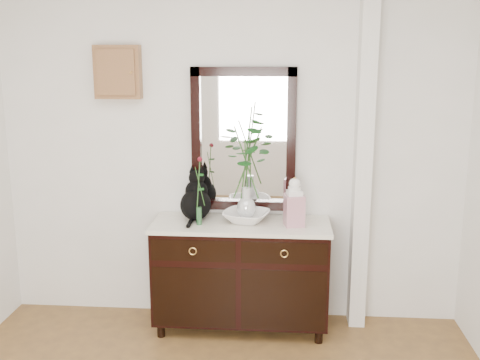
# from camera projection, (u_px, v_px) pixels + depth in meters

# --- Properties ---
(wall_back) EXTENTS (3.60, 0.04, 2.70)m
(wall_back) POSITION_uv_depth(u_px,v_px,m) (231.00, 151.00, 4.33)
(wall_back) COLOR white
(wall_back) RESTS_ON ground
(pilaster) EXTENTS (0.12, 0.20, 2.70)m
(pilaster) POSITION_uv_depth(u_px,v_px,m) (363.00, 155.00, 4.18)
(pilaster) COLOR white
(pilaster) RESTS_ON ground
(sideboard) EXTENTS (1.33, 0.52, 0.82)m
(sideboard) POSITION_uv_depth(u_px,v_px,m) (241.00, 270.00, 4.27)
(sideboard) COLOR black
(sideboard) RESTS_ON ground
(wall_mirror) EXTENTS (0.80, 0.06, 1.10)m
(wall_mirror) POSITION_uv_depth(u_px,v_px,m) (243.00, 140.00, 4.29)
(wall_mirror) COLOR black
(wall_mirror) RESTS_ON wall_back
(key_cabinet) EXTENTS (0.35, 0.10, 0.40)m
(key_cabinet) POSITION_uv_depth(u_px,v_px,m) (118.00, 72.00, 4.23)
(key_cabinet) COLOR brown
(key_cabinet) RESTS_ON wall_back
(cat) EXTENTS (0.27, 0.33, 0.38)m
(cat) POSITION_uv_depth(u_px,v_px,m) (195.00, 195.00, 4.25)
(cat) COLOR black
(cat) RESTS_ON sideboard
(lotus_bowl) EXTENTS (0.42, 0.42, 0.08)m
(lotus_bowl) POSITION_uv_depth(u_px,v_px,m) (246.00, 216.00, 4.21)
(lotus_bowl) COLOR white
(lotus_bowl) RESTS_ON sideboard
(vase_branches) EXTENTS (0.47, 0.47, 0.86)m
(vase_branches) POSITION_uv_depth(u_px,v_px,m) (246.00, 163.00, 4.12)
(vase_branches) COLOR silver
(vase_branches) RESTS_ON lotus_bowl
(bud_vase_rose) EXTENTS (0.07, 0.07, 0.52)m
(bud_vase_rose) POSITION_uv_depth(u_px,v_px,m) (199.00, 190.00, 4.09)
(bud_vase_rose) COLOR #295B30
(bud_vase_rose) RESTS_ON sideboard
(ginger_jar) EXTENTS (0.16, 0.16, 0.37)m
(ginger_jar) POSITION_uv_depth(u_px,v_px,m) (294.00, 201.00, 4.09)
(ginger_jar) COLOR white
(ginger_jar) RESTS_ON sideboard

